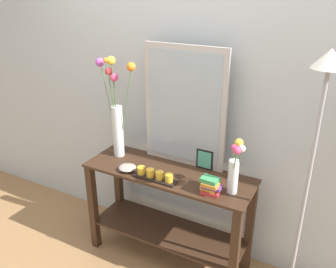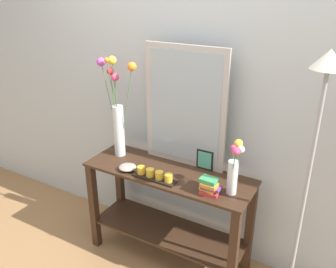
{
  "view_description": "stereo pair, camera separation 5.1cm",
  "coord_description": "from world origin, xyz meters",
  "px_view_note": "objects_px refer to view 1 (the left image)",
  "views": [
    {
      "loc": [
        1.06,
        -1.96,
        2.03
      ],
      "look_at": [
        0.0,
        0.0,
        1.07
      ],
      "focal_mm": 37.68,
      "sensor_mm": 36.0,
      "label": 1
    },
    {
      "loc": [
        1.1,
        -1.93,
        2.03
      ],
      "look_at": [
        0.0,
        0.0,
        1.07
      ],
      "focal_mm": 37.68,
      "sensor_mm": 36.0,
      "label": 2
    }
  ],
  "objects_px": {
    "candle_tray": "(155,175)",
    "floor_lamp": "(313,152)",
    "mirror_leaning": "(184,107)",
    "tall_vase_left": "(116,113)",
    "decorative_bowl": "(127,168)",
    "vase_right": "(235,168)",
    "book_stack": "(210,186)",
    "console_table": "(168,205)",
    "picture_frame_small": "(205,159)"
  },
  "relations": [
    {
      "from": "book_stack",
      "to": "floor_lamp",
      "type": "xyz_separation_m",
      "value": [
        0.56,
        0.07,
        0.34
      ]
    },
    {
      "from": "candle_tray",
      "to": "decorative_bowl",
      "type": "bearing_deg",
      "value": 177.51
    },
    {
      "from": "mirror_leaning",
      "to": "vase_right",
      "type": "xyz_separation_m",
      "value": [
        0.46,
        -0.22,
        -0.26
      ]
    },
    {
      "from": "vase_right",
      "to": "picture_frame_small",
      "type": "relative_size",
      "value": 2.39
    },
    {
      "from": "picture_frame_small",
      "to": "decorative_bowl",
      "type": "distance_m",
      "value": 0.56
    },
    {
      "from": "tall_vase_left",
      "to": "candle_tray",
      "type": "distance_m",
      "value": 0.58
    },
    {
      "from": "mirror_leaning",
      "to": "tall_vase_left",
      "type": "bearing_deg",
      "value": -165.96
    },
    {
      "from": "picture_frame_small",
      "to": "vase_right",
      "type": "bearing_deg",
      "value": -35.33
    },
    {
      "from": "picture_frame_small",
      "to": "book_stack",
      "type": "distance_m",
      "value": 0.33
    },
    {
      "from": "tall_vase_left",
      "to": "console_table",
      "type": "bearing_deg",
      "value": -6.57
    },
    {
      "from": "book_stack",
      "to": "vase_right",
      "type": "bearing_deg",
      "value": 33.96
    },
    {
      "from": "console_table",
      "to": "picture_frame_small",
      "type": "relative_size",
      "value": 8.27
    },
    {
      "from": "mirror_leaning",
      "to": "tall_vase_left",
      "type": "height_order",
      "value": "mirror_leaning"
    },
    {
      "from": "tall_vase_left",
      "to": "vase_right",
      "type": "relative_size",
      "value": 2.16
    },
    {
      "from": "candle_tray",
      "to": "decorative_bowl",
      "type": "height_order",
      "value": "candle_tray"
    },
    {
      "from": "vase_right",
      "to": "book_stack",
      "type": "height_order",
      "value": "vase_right"
    },
    {
      "from": "candle_tray",
      "to": "floor_lamp",
      "type": "height_order",
      "value": "floor_lamp"
    },
    {
      "from": "mirror_leaning",
      "to": "tall_vase_left",
      "type": "distance_m",
      "value": 0.53
    },
    {
      "from": "tall_vase_left",
      "to": "decorative_bowl",
      "type": "distance_m",
      "value": 0.43
    },
    {
      "from": "decorative_bowl",
      "to": "floor_lamp",
      "type": "distance_m",
      "value": 1.26
    },
    {
      "from": "tall_vase_left",
      "to": "decorative_bowl",
      "type": "height_order",
      "value": "tall_vase_left"
    },
    {
      "from": "mirror_leaning",
      "to": "decorative_bowl",
      "type": "bearing_deg",
      "value": -134.8
    },
    {
      "from": "floor_lamp",
      "to": "tall_vase_left",
      "type": "bearing_deg",
      "value": 175.87
    },
    {
      "from": "console_table",
      "to": "candle_tray",
      "type": "xyz_separation_m",
      "value": [
        -0.03,
        -0.13,
        0.32
      ]
    },
    {
      "from": "console_table",
      "to": "tall_vase_left",
      "type": "relative_size",
      "value": 1.6
    },
    {
      "from": "mirror_leaning",
      "to": "floor_lamp",
      "type": "distance_m",
      "value": 0.93
    },
    {
      "from": "tall_vase_left",
      "to": "candle_tray",
      "type": "height_order",
      "value": "tall_vase_left"
    },
    {
      "from": "decorative_bowl",
      "to": "console_table",
      "type": "bearing_deg",
      "value": 24.79
    },
    {
      "from": "mirror_leaning",
      "to": "picture_frame_small",
      "type": "distance_m",
      "value": 0.41
    },
    {
      "from": "candle_tray",
      "to": "floor_lamp",
      "type": "relative_size",
      "value": 0.18
    },
    {
      "from": "decorative_bowl",
      "to": "vase_right",
      "type": "bearing_deg",
      "value": 6.55
    },
    {
      "from": "candle_tray",
      "to": "floor_lamp",
      "type": "distance_m",
      "value": 1.04
    },
    {
      "from": "tall_vase_left",
      "to": "decorative_bowl",
      "type": "relative_size",
      "value": 6.08
    },
    {
      "from": "book_stack",
      "to": "floor_lamp",
      "type": "distance_m",
      "value": 0.66
    },
    {
      "from": "tall_vase_left",
      "to": "book_stack",
      "type": "distance_m",
      "value": 0.91
    },
    {
      "from": "candle_tray",
      "to": "book_stack",
      "type": "relative_size",
      "value": 2.33
    },
    {
      "from": "console_table",
      "to": "book_stack",
      "type": "xyz_separation_m",
      "value": [
        0.37,
        -0.12,
        0.35
      ]
    },
    {
      "from": "candle_tray",
      "to": "decorative_bowl",
      "type": "distance_m",
      "value": 0.24
    },
    {
      "from": "tall_vase_left",
      "to": "book_stack",
      "type": "xyz_separation_m",
      "value": [
        0.85,
        -0.17,
        -0.3
      ]
    },
    {
      "from": "mirror_leaning",
      "to": "tall_vase_left",
      "type": "xyz_separation_m",
      "value": [
        -0.51,
        -0.13,
        -0.09
      ]
    },
    {
      "from": "mirror_leaning",
      "to": "decorative_bowl",
      "type": "distance_m",
      "value": 0.6
    },
    {
      "from": "decorative_bowl",
      "to": "book_stack",
      "type": "xyz_separation_m",
      "value": [
        0.64,
        0.0,
        0.03
      ]
    },
    {
      "from": "console_table",
      "to": "vase_right",
      "type": "distance_m",
      "value": 0.69
    },
    {
      "from": "picture_frame_small",
      "to": "book_stack",
      "type": "height_order",
      "value": "picture_frame_small"
    },
    {
      "from": "vase_right",
      "to": "floor_lamp",
      "type": "distance_m",
      "value": 0.49
    },
    {
      "from": "console_table",
      "to": "floor_lamp",
      "type": "distance_m",
      "value": 1.16
    },
    {
      "from": "console_table",
      "to": "tall_vase_left",
      "type": "xyz_separation_m",
      "value": [
        -0.47,
        0.05,
        0.64
      ]
    },
    {
      "from": "vase_right",
      "to": "book_stack",
      "type": "xyz_separation_m",
      "value": [
        -0.12,
        -0.08,
        -0.13
      ]
    },
    {
      "from": "candle_tray",
      "to": "book_stack",
      "type": "distance_m",
      "value": 0.41
    },
    {
      "from": "console_table",
      "to": "book_stack",
      "type": "bearing_deg",
      "value": -17.66
    }
  ]
}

